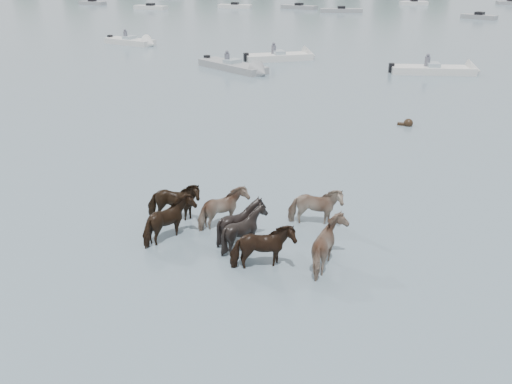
% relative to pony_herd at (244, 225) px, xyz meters
% --- Properties ---
extents(ground, '(400.00, 400.00, 0.00)m').
position_rel_pony_herd_xyz_m(ground, '(-2.48, -0.44, -0.54)').
color(ground, '#4D616F').
rests_on(ground, ground).
extents(pony_herd, '(6.81, 4.20, 1.43)m').
position_rel_pony_herd_xyz_m(pony_herd, '(0.00, 0.00, 0.00)').
color(pony_herd, black).
rests_on(pony_herd, ground).
extents(swimming_pony, '(0.72, 0.44, 0.44)m').
position_rel_pony_herd_xyz_m(swimming_pony, '(3.27, 13.32, -0.44)').
color(swimming_pony, black).
rests_on(swimming_pony, ground).
extents(motorboat_a, '(5.51, 4.43, 1.92)m').
position_rel_pony_herd_xyz_m(motorboat_a, '(-7.01, 28.52, -0.31)').
color(motorboat_a, silver).
rests_on(motorboat_a, ground).
extents(motorboat_b, '(6.26, 4.37, 1.92)m').
position_rel_pony_herd_xyz_m(motorboat_b, '(-8.87, 23.00, -0.31)').
color(motorboat_b, gray).
rests_on(motorboat_b, ground).
extents(motorboat_c, '(6.20, 3.04, 1.92)m').
position_rel_pony_herd_xyz_m(motorboat_c, '(4.49, 26.85, -0.31)').
color(motorboat_c, silver).
rests_on(motorboat_c, ground).
extents(motorboat_f, '(5.54, 2.69, 1.92)m').
position_rel_pony_herd_xyz_m(motorboat_f, '(-21.94, 31.27, -0.31)').
color(motorboat_f, silver).
rests_on(motorboat_f, ground).
extents(distant_flotilla, '(100.37, 28.92, 0.93)m').
position_rel_pony_herd_xyz_m(distant_flotilla, '(-2.69, 73.77, -0.28)').
color(distant_flotilla, gray).
rests_on(distant_flotilla, ground).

